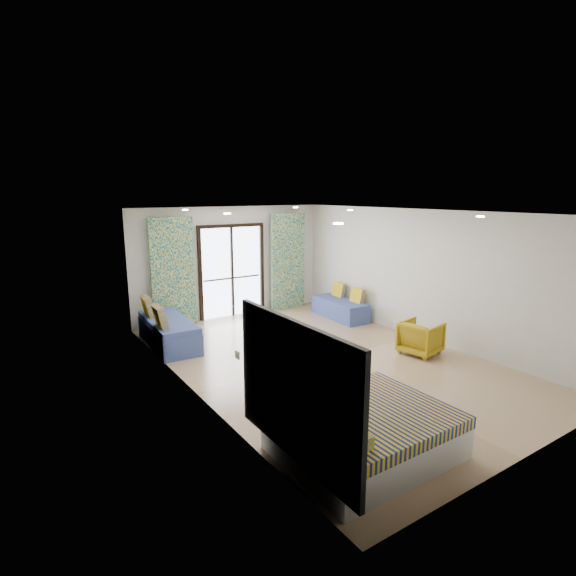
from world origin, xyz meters
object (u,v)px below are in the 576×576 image
armchair (421,336)px  daybed_right (341,308)px  bed (363,432)px  daybed_left (168,331)px  coffee_table (265,323)px

armchair → daybed_right: bearing=-18.4°
bed → daybed_right: 5.91m
daybed_left → coffee_table: bearing=-17.5°
daybed_left → armchair: 4.97m
bed → armchair: armchair is taller
bed → daybed_right: (3.59, 4.70, -0.03)m
daybed_left → coffee_table: (1.87, -0.69, 0.03)m
daybed_right → coffee_table: bearing=-167.9°
armchair → daybed_left: bearing=40.1°
bed → coffee_table: (1.23, 4.35, 0.05)m
coffee_table → daybed_right: bearing=8.4°
coffee_table → armchair: 3.16m
daybed_right → coffee_table: size_ratio=2.44×
bed → daybed_left: daybed_left is taller
bed → coffee_table: bearing=74.3°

